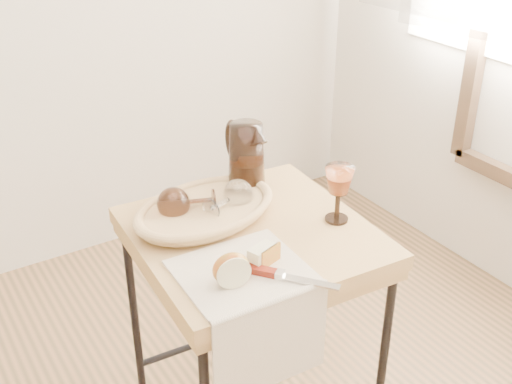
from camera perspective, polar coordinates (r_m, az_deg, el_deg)
side_table at (r=1.86m, az=-0.34°, el=-13.08°), size 0.61×0.61×0.74m
tea_towel at (r=1.49m, az=-1.23°, el=-7.13°), size 0.30×0.27×0.01m
bread_basket at (r=1.68m, az=-4.54°, el=-1.79°), size 0.40×0.30×0.04m
goblet_lying_a at (r=1.67m, az=-5.82°, el=-0.86°), size 0.16×0.13×0.09m
goblet_lying_b at (r=1.67m, az=-2.61°, el=-0.73°), size 0.15×0.12×0.08m
pitcher at (r=1.78m, az=-0.85°, el=3.00°), size 0.17×0.24×0.25m
wine_goblet at (r=1.66m, az=7.33°, el=-0.17°), size 0.09×0.09×0.16m
apple_half at (r=1.42m, az=-2.26°, el=-6.80°), size 0.09×0.06×0.08m
apple_wedge at (r=1.50m, az=0.54°, el=-5.64°), size 0.07×0.05×0.05m
table_knife at (r=1.46m, az=2.47°, el=-7.39°), size 0.17×0.20×0.02m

